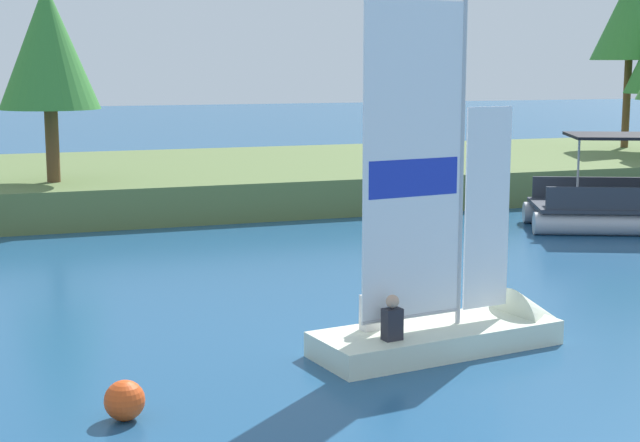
{
  "coord_description": "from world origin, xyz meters",
  "views": [
    {
      "loc": [
        -6.48,
        -5.55,
        4.43
      ],
      "look_at": [
        0.01,
        13.0,
        1.2
      ],
      "focal_mm": 53.5,
      "sensor_mm": 36.0,
      "label": 1
    }
  ],
  "objects_px": {
    "sailboat": "(473,316)",
    "channel_buoy": "(125,400)",
    "shoreline_tree_left": "(48,47)",
    "shoreline_tree_centre": "(631,16)"
  },
  "relations": [
    {
      "from": "sailboat",
      "to": "channel_buoy",
      "type": "relative_size",
      "value": 12.01
    },
    {
      "from": "shoreline_tree_left",
      "to": "shoreline_tree_centre",
      "type": "height_order",
      "value": "shoreline_tree_centre"
    },
    {
      "from": "channel_buoy",
      "to": "shoreline_tree_left",
      "type": "bearing_deg",
      "value": 89.01
    },
    {
      "from": "shoreline_tree_centre",
      "to": "sailboat",
      "type": "height_order",
      "value": "shoreline_tree_centre"
    },
    {
      "from": "shoreline_tree_centre",
      "to": "sailboat",
      "type": "distance_m",
      "value": 26.44
    },
    {
      "from": "shoreline_tree_left",
      "to": "channel_buoy",
      "type": "relative_size",
      "value": 10.76
    },
    {
      "from": "shoreline_tree_left",
      "to": "shoreline_tree_centre",
      "type": "xyz_separation_m",
      "value": [
        22.65,
        4.3,
        1.41
      ]
    },
    {
      "from": "sailboat",
      "to": "channel_buoy",
      "type": "xyz_separation_m",
      "value": [
        -5.74,
        -1.52,
        -0.2
      ]
    },
    {
      "from": "shoreline_tree_centre",
      "to": "channel_buoy",
      "type": "xyz_separation_m",
      "value": [
        -22.93,
        -20.73,
        -6.07
      ]
    },
    {
      "from": "shoreline_tree_centre",
      "to": "channel_buoy",
      "type": "bearing_deg",
      "value": -137.89
    }
  ]
}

